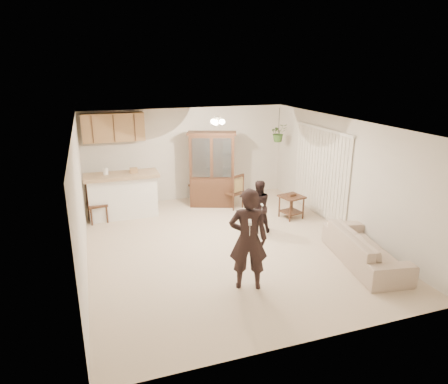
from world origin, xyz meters
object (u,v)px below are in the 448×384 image
object	(u,v)px
side_table	(291,206)
chair_bar	(98,211)
child	(258,203)
adult	(248,238)
chair_hutch_left	(201,190)
chair_hutch_right	(233,198)
china_hutch	(212,170)
sofa	(365,245)

from	to	relation	value
side_table	chair_bar	world-z (taller)	chair_bar
child	side_table	size ratio (longest dim) A/B	2.17
adult	chair_bar	distance (m)	4.53
adult	chair_bar	bearing A→B (deg)	-39.96
chair_hutch_left	chair_hutch_right	distance (m)	1.02
china_hutch	chair_hutch_left	world-z (taller)	china_hutch
chair_hutch_right	sofa	bearing A→B (deg)	84.36
sofa	chair_bar	size ratio (longest dim) A/B	1.93
side_table	chair_hutch_left	world-z (taller)	chair_hutch_left
sofa	child	world-z (taller)	child
chair_hutch_right	adult	bearing A→B (deg)	48.54
china_hutch	chair_hutch_left	distance (m)	0.80
adult	chair_bar	xyz separation A→B (m)	(-2.27, 3.87, -0.63)
chair_bar	chair_hutch_right	distance (m)	3.39
sofa	side_table	size ratio (longest dim) A/B	3.01
chair_hutch_left	china_hutch	bearing A→B (deg)	-20.77
chair_hutch_left	side_table	bearing A→B (deg)	-5.60
sofa	side_table	bearing A→B (deg)	14.04
child	sofa	bearing A→B (deg)	129.45
child	adult	bearing A→B (deg)	68.87
sofa	china_hutch	xyz separation A→B (m)	(-1.75, 4.03, 0.60)
side_table	chair_hutch_left	size ratio (longest dim) A/B	0.56
chair_bar	side_table	bearing A→B (deg)	-23.40
chair_hutch_right	child	bearing A→B (deg)	64.05
adult	child	distance (m)	2.38
sofa	chair_hutch_right	bearing A→B (deg)	28.81
chair_bar	chair_hutch_left	size ratio (longest dim) A/B	0.88
china_hutch	chair_hutch_right	size ratio (longest dim) A/B	2.12
adult	chair_hutch_left	distance (m)	4.59
child	chair_hutch_right	bearing A→B (deg)	-84.79
china_hutch	side_table	distance (m)	2.26
adult	china_hutch	distance (m)	4.18
sofa	chair_hutch_right	world-z (taller)	chair_hutch_right
chair_bar	child	bearing A→B (deg)	-35.68
sofa	chair_hutch_left	size ratio (longest dim) A/B	1.69
sofa	china_hutch	distance (m)	4.44
adult	china_hutch	world-z (taller)	china_hutch
side_table	chair_bar	distance (m)	4.64
side_table	adult	bearing A→B (deg)	-129.95
sofa	chair_bar	world-z (taller)	chair_bar
adult	china_hutch	xyz separation A→B (m)	(0.66, 4.13, 0.07)
chair_hutch_left	chair_hutch_right	size ratio (longest dim) A/B	1.20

